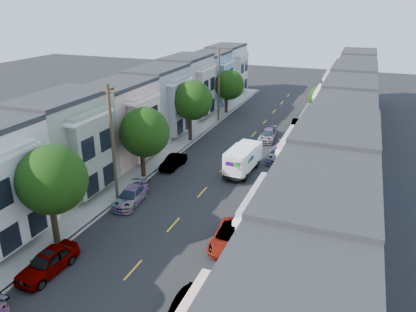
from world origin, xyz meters
TOP-DOWN VIEW (x-y plane):
  - ground at (0.00, 0.00)m, footprint 160.00×160.00m
  - road_slab at (0.00, 15.00)m, footprint 12.00×70.00m
  - curb_left at (-6.05, 15.00)m, footprint 0.30×70.00m
  - curb_right at (6.05, 15.00)m, footprint 0.30×70.00m
  - sidewalk_left at (-7.35, 15.00)m, footprint 2.60×70.00m
  - sidewalk_right at (7.35, 15.00)m, footprint 2.60×70.00m
  - centerline at (0.00, 15.00)m, footprint 0.12×70.00m
  - townhouse_row_left at (-11.15, 15.00)m, footprint 5.00×70.00m
  - townhouse_row_right at (11.15, 15.00)m, footprint 5.00×70.00m
  - tree_b at (-6.30, -5.30)m, footprint 4.70×4.70m
  - tree_c at (-6.30, 7.09)m, footprint 4.70×4.70m
  - tree_d at (-6.30, 18.61)m, footprint 4.70×4.70m
  - tree_e at (-6.30, 32.36)m, footprint 4.44×4.44m
  - tree_far_r at (6.89, 31.05)m, footprint 2.92×2.92m
  - utility_pole_near at (-6.30, 2.00)m, footprint 1.60×0.26m
  - utility_pole_far at (-6.30, 28.00)m, footprint 1.60×0.26m
  - fedex_truck at (2.11, 11.65)m, footprint 2.18×5.67m
  - lead_sedan at (2.18, 22.31)m, footprint 2.11×4.55m
  - parked_left_b at (-4.90, -8.12)m, footprint 2.03×4.77m
  - parked_left_c at (-4.90, 1.90)m, footprint 2.30×4.58m
  - parked_left_d at (-4.90, 10.28)m, footprint 1.53×3.86m
  - parked_right_a at (4.90, -8.60)m, footprint 1.47×3.75m
  - parked_right_b at (4.90, -1.09)m, footprint 2.38×4.86m
  - parked_right_c at (4.90, 16.48)m, footprint 2.44×5.20m
  - parked_right_d at (4.90, 27.65)m, footprint 1.63×4.19m

SIDE VIEW (x-z plane):
  - ground at x=0.00m, z-range 0.00..0.00m
  - centerline at x=0.00m, z-range -0.01..0.01m
  - townhouse_row_left at x=-11.15m, z-range -4.25..4.25m
  - townhouse_row_right at x=11.15m, z-range -4.25..4.25m
  - road_slab at x=0.00m, z-range 0.00..0.02m
  - curb_left at x=-6.05m, z-range 0.00..0.15m
  - curb_right at x=6.05m, z-range 0.00..0.15m
  - sidewalk_left at x=-7.35m, z-range 0.00..0.15m
  - sidewalk_right at x=7.35m, z-range 0.00..0.15m
  - parked_right_a at x=4.90m, z-range 0.00..1.23m
  - parked_left_d at x=-4.90m, z-range 0.00..1.26m
  - parked_left_c at x=-4.90m, z-range 0.00..1.32m
  - parked_right_b at x=4.90m, z-range 0.00..1.33m
  - lead_sedan at x=2.18m, z-range 0.00..1.34m
  - parked_right_d at x=4.90m, z-range 0.00..1.38m
  - parked_left_b at x=-4.90m, z-range 0.00..1.52m
  - parked_right_c at x=4.90m, z-range 0.00..1.52m
  - fedex_truck at x=2.11m, z-range 0.16..2.88m
  - tree_far_r at x=6.89m, z-range 1.13..6.43m
  - tree_e at x=-6.30m, z-range 1.07..7.67m
  - tree_c at x=-6.30m, z-range 1.14..8.15m
  - tree_b at x=-6.30m, z-range 1.35..8.78m
  - tree_d at x=-6.30m, z-range 1.37..8.85m
  - utility_pole_near at x=-6.30m, z-range 0.15..10.15m
  - utility_pole_far at x=-6.30m, z-range 0.15..10.15m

